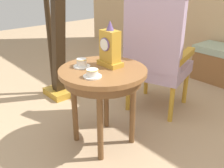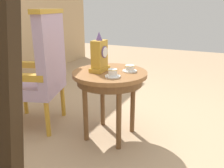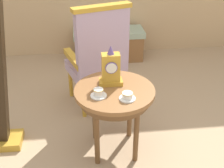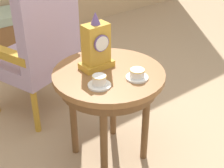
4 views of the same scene
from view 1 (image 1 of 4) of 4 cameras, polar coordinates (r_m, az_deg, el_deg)
The scene contains 7 objects.
ground_plane at distance 2.16m, azimuth -1.90°, elevation -12.93°, with size 10.00×10.00×0.00m, color tan.
side_table at distance 1.94m, azimuth -1.98°, elevation 1.08°, with size 0.65×0.65×0.62m.
teacup_left at distance 1.95m, azimuth -6.60°, elevation 4.46°, with size 0.13×0.13×0.06m.
teacup_right at distance 1.75m, azimuth -4.30°, elevation 2.28°, with size 0.13×0.13×0.06m.
mantel_clock at distance 1.94m, azimuth -0.45°, elevation 7.79°, with size 0.19×0.11×0.34m.
armchair at distance 2.44m, azimuth 9.63°, elevation 6.70°, with size 0.68×0.67×1.14m.
harp at distance 2.75m, azimuth -12.16°, elevation 10.80°, with size 0.40×0.24×1.75m.
Camera 1 is at (1.36, -1.09, 1.27)m, focal length 42.04 mm.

